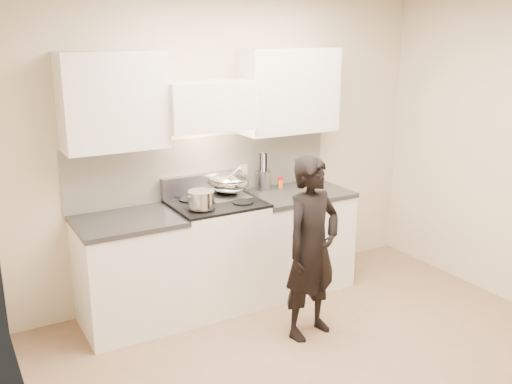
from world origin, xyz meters
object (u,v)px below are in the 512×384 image
(counter_right, at_px, (296,238))
(stove, at_px, (217,253))
(wok, at_px, (229,182))
(person, at_px, (312,248))
(utensil_crock, at_px, (264,178))

(counter_right, bearing_deg, stove, -180.00)
(wok, distance_m, person, 1.05)
(wok, bearing_deg, person, -77.78)
(stove, height_order, counter_right, stove)
(person, bearing_deg, stove, 104.53)
(stove, bearing_deg, person, -63.95)
(counter_right, xyz_separation_m, wok, (-0.63, 0.14, 0.60))
(stove, xyz_separation_m, wok, (0.20, 0.14, 0.58))
(stove, height_order, utensil_crock, utensil_crock)
(wok, bearing_deg, utensil_crock, 11.21)
(stove, distance_m, wok, 0.63)
(counter_right, distance_m, person, 0.98)
(counter_right, height_order, person, person)
(counter_right, distance_m, wok, 0.88)
(wok, bearing_deg, counter_right, -12.26)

